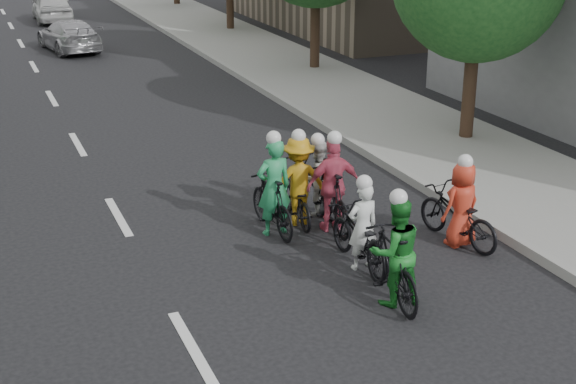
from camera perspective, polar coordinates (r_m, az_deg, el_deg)
ground at (r=10.99m, az=-6.84°, el=-10.92°), size 120.00×120.00×0.00m
sidewalk_right at (r=22.44m, az=5.91°, el=5.86°), size 4.00×80.00×0.15m
curb_right at (r=21.61m, az=1.33°, el=5.43°), size 0.18×80.00×0.18m
cyclist_0 at (r=11.85m, az=7.50°, el=-4.77°), size 0.86×1.91×1.80m
cyclist_1 at (r=12.96m, az=5.15°, el=-3.10°), size 0.70×1.82×1.59m
cyclist_2 at (r=15.06m, az=1.97°, el=0.58°), size 0.91×2.00×1.59m
cyclist_3 at (r=14.03m, az=12.06°, el=-1.42°), size 0.96×1.94×1.64m
cyclist_4 at (r=14.57m, az=0.68°, el=0.26°), size 1.12×1.69×1.80m
cyclist_5 at (r=14.31m, az=3.15°, el=-0.07°), size 1.03×1.90×1.86m
cyclist_6 at (r=14.15m, az=-1.09°, el=-0.40°), size 0.66×1.75×1.90m
follow_car_lead at (r=32.38m, az=-15.31°, el=10.70°), size 2.25×4.28×1.18m
follow_car_trail at (r=40.23m, az=-16.44°, el=12.54°), size 1.75×4.14×1.40m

